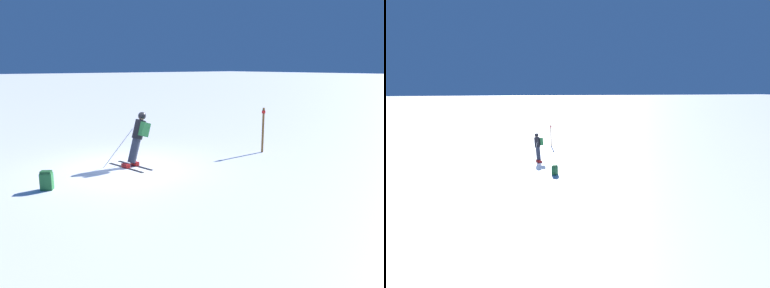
% 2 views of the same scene
% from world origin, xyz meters
% --- Properties ---
extents(ground_plane, '(300.00, 300.00, 0.00)m').
position_xyz_m(ground_plane, '(0.00, 0.00, 0.00)').
color(ground_plane, white).
extents(skier, '(1.42, 1.71, 1.74)m').
position_xyz_m(skier, '(-0.50, -0.02, 0.95)').
color(skier, black).
rests_on(skier, ground).
extents(spare_backpack, '(0.37, 0.35, 0.50)m').
position_xyz_m(spare_backpack, '(2.61, 0.65, 0.24)').
color(spare_backpack, '#236633').
rests_on(spare_backpack, ground).
extents(trail_marker, '(0.13, 0.13, 1.65)m').
position_xyz_m(trail_marker, '(-5.03, 1.21, 0.91)').
color(trail_marker, brown).
rests_on(trail_marker, ground).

